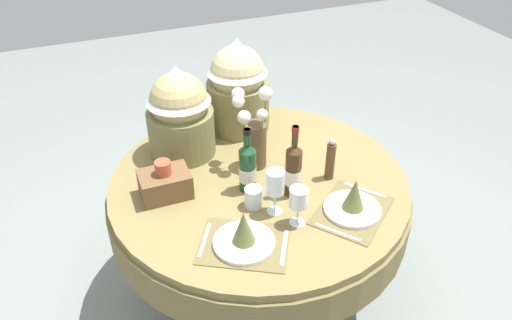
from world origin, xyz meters
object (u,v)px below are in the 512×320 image
Objects in this scene: wine_bottle_centre at (248,167)px; wine_glass_right at (299,199)px; woven_basket_side_left at (165,183)px; gift_tub_back_centre at (238,82)px; wine_glass_left at (275,183)px; place_setting_right at (353,202)px; gift_tub_back_left at (179,109)px; wine_bottle_left at (293,169)px; place_setting_left at (244,236)px; pepper_mill at (330,160)px; flower_vase at (254,134)px; dining_table at (259,201)px; tumbler_near_left at (253,197)px.

wine_bottle_centre is 1.78× the size of wine_glass_right.
wine_glass_right is 0.59m from woven_basket_side_left.
wine_glass_left is at bearing -97.94° from gift_tub_back_centre.
place_setting_right is 0.94× the size of gift_tub_back_left.
wine_bottle_left is 0.63m from gift_tub_back_centre.
place_setting_left is 0.94× the size of gift_tub_back_left.
wine_bottle_centre is 0.30m from wine_glass_right.
pepper_mill is (0.20, 0.04, -0.03)m from wine_bottle_left.
place_setting_left is at bearing -86.04° from gift_tub_back_left.
flower_vase is at bearing 142.01° from pepper_mill.
flower_vase is (0.02, 0.11, 0.31)m from dining_table.
wine_glass_left reaches higher than place_setting_left.
pepper_mill is (0.37, -0.06, -0.02)m from wine_bottle_centre.
flower_vase is (0.23, 0.48, 0.13)m from place_setting_left.
flower_vase reaches higher than wine_bottle_centre.
flower_vase is 0.33m from tumbler_near_left.
gift_tub_back_left is (-0.17, 0.51, 0.19)m from tumbler_near_left.
wine_bottle_centre is at bearing 110.47° from wine_glass_right.
woven_basket_side_left is (-0.49, -0.43, -0.19)m from gift_tub_back_centre.
woven_basket_side_left is (-0.69, 0.39, 0.02)m from place_setting_right.
pepper_mill is at bearing -8.95° from wine_bottle_centre.
flower_vase is 1.90× the size of pepper_mill.
woven_basket_side_left is (-0.21, 0.41, 0.02)m from place_setting_left.
gift_tub_back_left reaches higher than place_setting_left.
gift_tub_back_centre reaches higher than wine_bottle_left.
place_setting_left is at bearing -108.78° from gift_tub_back_centre.
wine_glass_right is 0.83× the size of pepper_mill.
tumbler_near_left is at bearing -104.66° from gift_tub_back_centre.
wine_bottle_centre reaches higher than place_setting_right.
place_setting_right is at bearing -4.37° from wine_glass_right.
place_setting_right reaches higher than dining_table.
pepper_mill reaches higher than wine_glass_left.
wine_bottle_left is at bearing -87.92° from gift_tub_back_centre.
gift_tub_back_left is at bearing 108.14° from tumbler_near_left.
wine_glass_left is 0.97× the size of woven_basket_side_left.
place_setting_right is 0.28m from wine_bottle_left.
place_setting_right is 0.87m from gift_tub_back_centre.
dining_table is at bearing 95.45° from wine_glass_right.
wine_glass_left is (-0.12, -0.08, 0.02)m from wine_bottle_left.
flower_vase is 0.37m from gift_tub_back_left.
gift_tub_back_left is at bearing 125.83° from wine_bottle_left.
dining_table is at bearing 60.36° from place_setting_left.
gift_tub_back_centre is at bearing 75.34° from tumbler_near_left.
gift_tub_back_left reaches higher than flower_vase.
dining_table is at bearing 84.09° from wine_glass_left.
place_setting_left is 0.23m from tumbler_near_left.
wine_bottle_centre is (-0.17, 0.10, -0.01)m from wine_bottle_left.
wine_glass_left reaches higher than wine_glass_right.
wine_bottle_centre is 0.45m from gift_tub_back_left.
tumbler_near_left is at bearing -71.86° from gift_tub_back_left.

